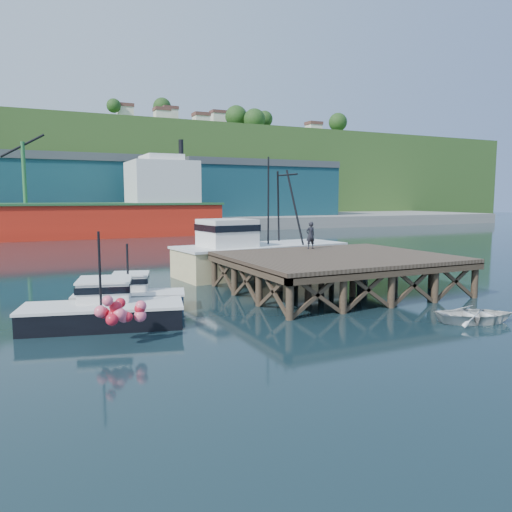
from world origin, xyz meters
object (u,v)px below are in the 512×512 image
boat_navy (130,296)px  trawler (258,250)px  dockworker (310,235)px  dinghy (476,315)px  boat_black (104,308)px

boat_navy → trawler: size_ratio=0.44×
dockworker → trawler: bearing=-70.6°
dinghy → dockworker: 12.52m
boat_navy → dockworker: dockworker is taller
dockworker → boat_navy: bearing=11.7°
dinghy → boat_black: bearing=88.0°
boat_black → trawler: (12.01, 10.03, 0.94)m
boat_navy → boat_black: bearing=-105.1°
boat_black → trawler: bearing=53.6°
boat_black → dinghy: size_ratio=2.08×
boat_black → dockworker: boat_black is taller
trawler → dockworker: 4.73m
trawler → dinghy: bearing=-87.2°
trawler → dinghy: size_ratio=3.79×
boat_black → dockworker: bearing=36.7°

